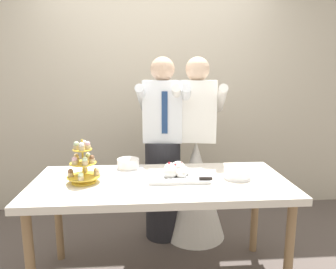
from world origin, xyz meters
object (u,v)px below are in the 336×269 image
object	(u,v)px
dessert_table	(161,190)
plate_stack	(237,174)
cupcake_stand	(83,165)
round_cake	(128,164)
person_bride	(196,176)
person_groom	(163,160)
main_cake_tray	(177,173)

from	to	relation	value
dessert_table	plate_stack	distance (m)	0.56
cupcake_stand	round_cake	xyz separation A→B (m)	(0.29, 0.29, -0.09)
plate_stack	dessert_table	bearing A→B (deg)	-179.72
plate_stack	round_cake	xyz separation A→B (m)	(-0.79, 0.28, 0.01)
round_cake	person_bride	size ratio (longest dim) A/B	0.14
cupcake_stand	dessert_table	bearing A→B (deg)	0.79
dessert_table	person_groom	bearing A→B (deg)	85.24
main_cake_tray	person_groom	xyz separation A→B (m)	(-0.07, 0.59, -0.07)
cupcake_stand	round_cake	size ratio (longest dim) A/B	1.27
cupcake_stand	plate_stack	world-z (taller)	cupcake_stand
plate_stack	person_bride	size ratio (longest dim) A/B	0.12
person_groom	plate_stack	bearing A→B (deg)	-51.72
cupcake_stand	main_cake_tray	size ratio (longest dim) A/B	0.70
main_cake_tray	person_groom	distance (m)	0.60
round_cake	person_groom	bearing A→B (deg)	50.41
dessert_table	person_groom	world-z (taller)	person_groom
cupcake_stand	person_groom	world-z (taller)	person_groom
cupcake_stand	main_cake_tray	world-z (taller)	cupcake_stand
dessert_table	round_cake	xyz separation A→B (m)	(-0.24, 0.28, 0.11)
round_cake	person_groom	distance (m)	0.47
person_groom	person_bride	xyz separation A→B (m)	(0.30, -0.01, -0.16)
plate_stack	round_cake	bearing A→B (deg)	160.75
cupcake_stand	main_cake_tray	bearing A→B (deg)	4.31
dessert_table	plate_stack	size ratio (longest dim) A/B	9.15
round_cake	dessert_table	bearing A→B (deg)	-49.24
cupcake_stand	round_cake	bearing A→B (deg)	44.72
dessert_table	round_cake	distance (m)	0.39
cupcake_stand	round_cake	distance (m)	0.42
round_cake	main_cake_tray	bearing A→B (deg)	-33.42
plate_stack	person_groom	size ratio (longest dim) A/B	0.12
person_groom	round_cake	bearing A→B (deg)	-129.59
person_bride	round_cake	bearing A→B (deg)	-150.05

